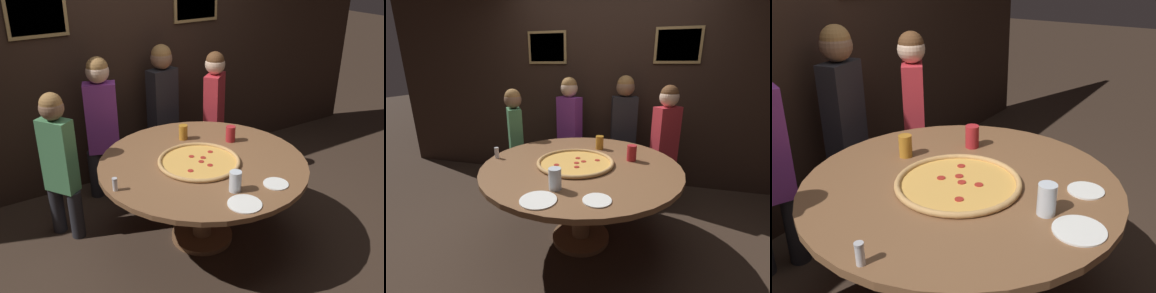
% 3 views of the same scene
% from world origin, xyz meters
% --- Properties ---
extents(ground_plane, '(24.00, 24.00, 0.00)m').
position_xyz_m(ground_plane, '(0.00, 0.00, 0.00)').
color(ground_plane, '#38281E').
extents(back_wall, '(6.40, 0.08, 2.60)m').
position_xyz_m(back_wall, '(0.00, 1.42, 1.30)').
color(back_wall, black).
rests_on(back_wall, ground_plane).
extents(dining_table, '(1.64, 1.64, 0.74)m').
position_xyz_m(dining_table, '(0.00, 0.00, 0.62)').
color(dining_table, brown).
rests_on(dining_table, ground_plane).
extents(giant_pizza, '(0.65, 0.65, 0.03)m').
position_xyz_m(giant_pizza, '(-0.05, -0.01, 0.75)').
color(giant_pizza, '#E5A84C').
rests_on(giant_pizza, dining_table).
extents(drink_cup_far_right, '(0.08, 0.08, 0.13)m').
position_xyz_m(drink_cup_far_right, '(0.08, 0.44, 0.81)').
color(drink_cup_far_right, '#BC7A23').
rests_on(drink_cup_far_right, dining_table).
extents(drink_cup_near_left, '(0.08, 0.08, 0.14)m').
position_xyz_m(drink_cup_near_left, '(0.40, 0.19, 0.81)').
color(drink_cup_near_left, '#B22328').
rests_on(drink_cup_near_left, dining_table).
extents(drink_cup_centre_back, '(0.09, 0.09, 0.15)m').
position_xyz_m(drink_cup_centre_back, '(-0.05, -0.49, 0.81)').
color(drink_cup_centre_back, silver).
rests_on(drink_cup_centre_back, dining_table).
extents(white_plate_right_side, '(0.23, 0.23, 0.01)m').
position_xyz_m(white_plate_right_side, '(-0.10, -0.67, 0.74)').
color(white_plate_right_side, white).
rests_on(white_plate_right_side, dining_table).
extents(white_plate_left_side, '(0.18, 0.18, 0.01)m').
position_xyz_m(white_plate_left_side, '(0.25, -0.58, 0.74)').
color(white_plate_left_side, white).
rests_on(white_plate_left_side, dining_table).
extents(condiment_shaker, '(0.04, 0.04, 0.10)m').
position_xyz_m(condiment_shaker, '(-0.76, -0.05, 0.79)').
color(condiment_shaker, silver).
rests_on(condiment_shaker, dining_table).
extents(diner_centre_back, '(0.34, 0.30, 1.34)m').
position_xyz_m(diner_centre_back, '(0.73, 0.90, 0.76)').
color(diner_centre_back, '#232328').
rests_on(diner_centre_back, ground_plane).
extents(diner_side_left, '(0.28, 0.33, 1.28)m').
position_xyz_m(diner_side_left, '(-0.95, 0.66, 0.73)').
color(diner_side_left, '#232328').
rests_on(diner_side_left, ground_plane).
extents(diner_far_right, '(0.37, 0.25, 1.40)m').
position_xyz_m(diner_far_right, '(-0.42, 1.08, 0.79)').
color(diner_far_right, '#232328').
rests_on(diner_far_right, ground_plane).
extents(diner_far_left, '(0.37, 0.22, 1.42)m').
position_xyz_m(diner_far_left, '(0.25, 1.13, 0.81)').
color(diner_far_left, '#232328').
rests_on(diner_far_left, ground_plane).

